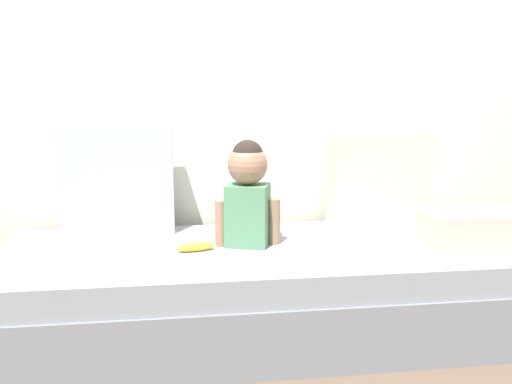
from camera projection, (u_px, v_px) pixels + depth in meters
The scene contains 8 objects.
ground_plane at pixel (263, 330), 2.46m from camera, with size 12.00×12.00×0.00m, color brown.
back_wall at pixel (247, 73), 2.82m from camera, with size 5.62×0.10×2.38m, color silver.
couch at pixel (263, 289), 2.43m from camera, with size 2.42×0.91×0.40m.
throw_pillow_left at pixel (118, 180), 2.60m from camera, with size 0.54×0.16×0.52m, color #B2BCC6.
throw_pillow_right at pixel (378, 179), 2.78m from camera, with size 0.52×0.16×0.48m, color beige.
toddler at pixel (248, 190), 2.37m from camera, with size 0.30×0.21×0.48m.
banana at pixel (196, 247), 2.31m from camera, with size 0.17×0.04×0.04m, color yellow.
folded_blanket at pixel (471, 229), 2.39m from camera, with size 0.40×0.28×0.16m, color beige.
Camera 1 is at (-0.35, -2.28, 1.07)m, focal length 37.25 mm.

